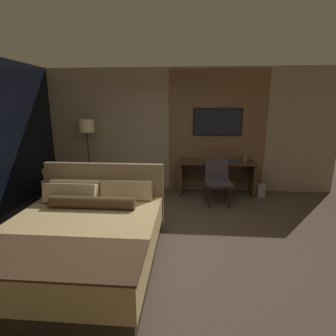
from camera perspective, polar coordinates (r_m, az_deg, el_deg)
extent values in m
plane|color=#4C3D33|center=(4.04, 0.02, -16.11)|extent=(16.00, 16.00, 0.00)
cube|color=gray|center=(6.13, 1.93, 8.08)|extent=(7.20, 0.06, 2.80)
cube|color=brown|center=(6.11, 10.59, 7.83)|extent=(2.17, 0.03, 2.70)
cube|color=#33281E|center=(3.65, -18.58, -18.54)|extent=(1.80, 2.03, 0.22)
cube|color=tan|center=(3.50, -18.96, -14.43)|extent=(1.86, 2.09, 0.37)
cube|color=#422D1E|center=(2.88, -24.79, -17.04)|extent=(1.88, 0.73, 0.02)
cube|color=#7F6B4C|center=(4.37, -13.54, -6.12)|extent=(1.89, 0.08, 1.11)
cube|color=#C6B284|center=(4.33, -19.27, -4.26)|extent=(0.78, 0.23, 0.31)
cube|color=#C6B284|center=(4.08, -8.94, -4.73)|extent=(0.78, 0.23, 0.31)
cube|color=#C6B284|center=(4.15, -20.41, -5.14)|extent=(0.78, 0.25, 0.32)
cylinder|color=#4C3823|center=(3.84, -16.17, -7.22)|extent=(1.21, 0.17, 0.17)
cube|color=#422D1E|center=(5.93, 10.60, 1.24)|extent=(1.67, 0.52, 0.03)
cube|color=#422D1E|center=(6.00, 2.75, -2.17)|extent=(0.06, 0.47, 0.73)
cube|color=#422D1E|center=(6.17, 17.91, -2.39)|extent=(0.06, 0.47, 0.73)
cube|color=#422D1E|center=(6.24, 10.24, -1.04)|extent=(1.55, 0.02, 0.36)
cube|color=black|center=(6.06, 10.72, 9.84)|extent=(1.08, 0.04, 0.61)
cube|color=black|center=(6.04, 10.74, 9.83)|extent=(1.02, 0.01, 0.56)
cube|color=#38333D|center=(5.37, 10.84, -3.11)|extent=(0.54, 0.52, 0.05)
cube|color=#38333D|center=(5.51, 10.56, -0.13)|extent=(0.47, 0.14, 0.42)
cylinder|color=black|center=(5.24, 8.90, -6.35)|extent=(0.04, 0.04, 0.45)
cylinder|color=black|center=(5.31, 13.27, -6.26)|extent=(0.04, 0.04, 0.45)
cylinder|color=black|center=(5.60, 8.31, -4.99)|extent=(0.04, 0.04, 0.45)
cylinder|color=black|center=(5.67, 12.40, -4.93)|extent=(0.04, 0.04, 0.45)
cube|color=#998460|center=(5.81, -19.87, -5.03)|extent=(0.86, 0.71, 0.44)
cube|color=#998460|center=(5.87, -23.14, -1.09)|extent=(0.24, 0.67, 0.38)
cube|color=#998460|center=(5.47, -21.75, -5.59)|extent=(0.83, 0.15, 0.58)
cube|color=#998460|center=(6.11, -18.29, -3.29)|extent=(0.83, 0.15, 0.58)
cylinder|color=#282623|center=(6.48, -16.36, -4.71)|extent=(0.28, 0.28, 0.03)
cylinder|color=#332D28|center=(6.30, -16.80, 1.37)|extent=(0.03, 0.03, 1.44)
cylinder|color=beige|center=(6.18, -17.33, 8.78)|extent=(0.34, 0.34, 0.28)
cone|color=#846647|center=(6.11, 16.50, 2.58)|extent=(0.09, 0.09, 0.24)
cube|color=navy|center=(6.01, 13.72, 1.55)|extent=(0.26, 0.21, 0.03)
cylinder|color=gray|center=(6.18, 19.54, -4.65)|extent=(0.22, 0.22, 0.28)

